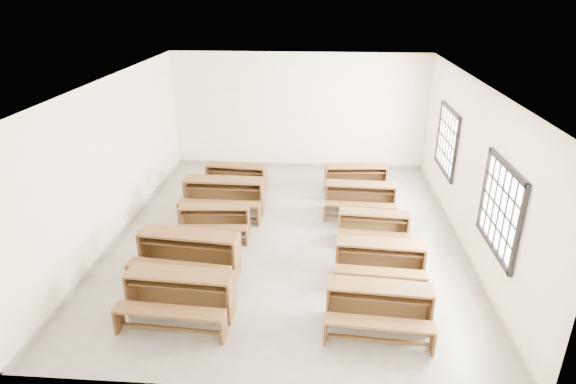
# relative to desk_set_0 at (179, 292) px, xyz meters

# --- Properties ---
(room) EXTENTS (8.50, 8.50, 3.20)m
(room) POSITION_rel_desk_set_0_xyz_m (1.58, 2.73, 1.71)
(room) COLOR gray
(room) RESTS_ON ground
(desk_set_0) EXTENTS (1.71, 0.96, 0.75)m
(desk_set_0) POSITION_rel_desk_set_0_xyz_m (0.00, 0.00, 0.00)
(desk_set_0) COLOR brown
(desk_set_0) RESTS_ON ground
(desk_set_1) EXTENTS (1.87, 1.10, 0.80)m
(desk_set_1) POSITION_rel_desk_set_0_xyz_m (-0.17, 1.18, 0.03)
(desk_set_1) COLOR brown
(desk_set_1) RESTS_ON ground
(desk_set_2) EXTENTS (1.47, 0.84, 0.64)m
(desk_set_2) POSITION_rel_desk_set_0_xyz_m (-0.04, 2.70, -0.06)
(desk_set_2) COLOR brown
(desk_set_2) RESTS_ON ground
(desk_set_3) EXTENTS (1.81, 0.96, 0.81)m
(desk_set_3) POSITION_rel_desk_set_0_xyz_m (-0.05, 3.77, 0.04)
(desk_set_3) COLOR brown
(desk_set_3) RESTS_ON ground
(desk_set_4) EXTENTS (1.57, 0.92, 0.67)m
(desk_set_4) POSITION_rel_desk_set_0_xyz_m (0.00, 5.06, -0.04)
(desk_set_4) COLOR brown
(desk_set_4) RESTS_ON ground
(desk_set_5) EXTENTS (1.62, 0.92, 0.70)m
(desk_set_5) POSITION_rel_desk_set_0_xyz_m (3.05, -0.05, -0.03)
(desk_set_5) COLOR brown
(desk_set_5) RESTS_ON ground
(desk_set_6) EXTENTS (1.59, 0.90, 0.69)m
(desk_set_6) POSITION_rel_desk_set_0_xyz_m (3.20, 1.30, -0.03)
(desk_set_6) COLOR brown
(desk_set_6) RESTS_ON ground
(desk_set_7) EXTENTS (1.44, 0.82, 0.63)m
(desk_set_7) POSITION_rel_desk_set_0_xyz_m (3.22, 2.67, -0.07)
(desk_set_7) COLOR brown
(desk_set_7) RESTS_ON ground
(desk_set_8) EXTENTS (1.60, 0.88, 0.70)m
(desk_set_8) POSITION_rel_desk_set_0_xyz_m (3.03, 3.98, -0.03)
(desk_set_8) COLOR brown
(desk_set_8) RESTS_ON ground
(desk_set_9) EXTENTS (1.59, 0.92, 0.69)m
(desk_set_9) POSITION_rel_desk_set_0_xyz_m (3.01, 5.21, -0.03)
(desk_set_9) COLOR brown
(desk_set_9) RESTS_ON ground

